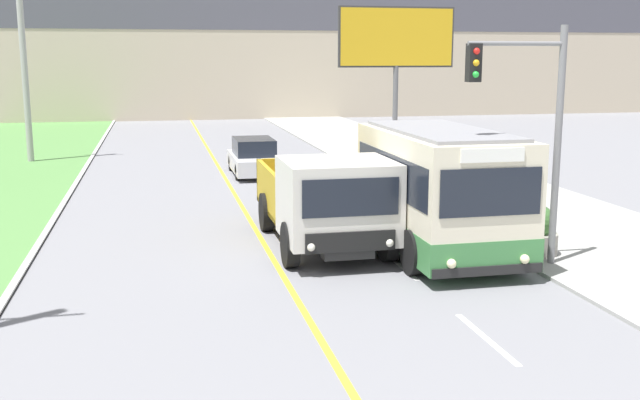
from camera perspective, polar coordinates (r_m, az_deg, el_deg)
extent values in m
cube|color=silver|center=(13.16, 12.54, -10.24)|extent=(0.12, 2.40, 0.01)
cube|color=silver|center=(17.22, 6.12, -4.97)|extent=(0.12, 2.40, 0.01)
cube|color=silver|center=(21.50, 2.25, -1.72)|extent=(0.12, 2.40, 0.01)
cube|color=silver|center=(25.88, -0.31, 0.45)|extent=(0.12, 2.40, 0.01)
cube|color=silver|center=(30.33, -2.12, 1.98)|extent=(0.12, 2.40, 0.01)
cube|color=beige|center=(18.03, 9.04, 0.90)|extent=(2.48, 5.64, 2.66)
cube|color=#3D7F42|center=(18.23, 8.95, -2.14)|extent=(2.50, 5.66, 0.70)
cube|color=black|center=(17.97, 9.08, 2.16)|extent=(2.50, 5.19, 0.93)
cube|color=gray|center=(17.85, 9.17, 5.24)|extent=(2.11, 5.07, 0.08)
cube|color=black|center=(15.40, 12.91, 0.57)|extent=(2.18, 0.04, 0.98)
cube|color=black|center=(15.76, 12.67, -5.28)|extent=(2.43, 0.06, 0.20)
sphere|color=#F4EAB2|center=(15.38, 9.99, -4.80)|extent=(0.20, 0.20, 0.20)
sphere|color=#F4EAB2|center=(16.05, 15.33, -4.37)|extent=(0.20, 0.20, 0.20)
cube|color=white|center=(15.29, 13.03, 3.35)|extent=(1.36, 0.04, 0.28)
cylinder|color=black|center=(16.42, 7.09, -3.98)|extent=(0.28, 1.00, 1.00)
cylinder|color=black|center=(17.33, 14.46, -3.46)|extent=(0.28, 1.00, 1.00)
cylinder|color=black|center=(19.55, 3.81, -1.52)|extent=(0.28, 1.00, 1.00)
cylinder|color=black|center=(20.32, 10.20, -1.19)|extent=(0.28, 1.00, 1.00)
cube|color=black|center=(19.21, -0.05, -1.88)|extent=(1.12, 6.29, 0.20)
cube|color=beige|center=(17.14, 1.33, 0.02)|extent=(2.50, 2.40, 1.83)
cube|color=black|center=(15.93, 2.37, 0.19)|extent=(2.12, 0.04, 0.82)
cube|color=black|center=(16.13, 2.35, -3.20)|extent=(2.00, 0.06, 0.44)
sphere|color=silver|center=(15.94, -0.69, -3.62)|extent=(0.18, 0.18, 0.18)
sphere|color=silver|center=(16.38, 5.33, -3.28)|extent=(0.18, 0.18, 0.18)
cube|color=#B7931E|center=(20.44, -0.85, -0.64)|extent=(2.37, 3.64, 0.12)
cube|color=#B7931E|center=(20.15, -3.99, 0.76)|extent=(0.12, 3.64, 1.22)
cube|color=#B7931E|center=(20.59, 2.23, 1.00)|extent=(0.12, 3.64, 1.22)
cube|color=#B7931E|center=(18.65, 0.23, -0.03)|extent=(2.37, 0.12, 1.22)
cube|color=#B7931E|center=(22.04, -1.76, 1.66)|extent=(2.37, 0.12, 1.22)
cube|color=#B7931E|center=(18.52, 0.23, 2.19)|extent=(2.37, 0.12, 0.24)
cylinder|color=black|center=(16.89, -2.29, -3.42)|extent=(0.30, 1.04, 1.04)
cylinder|color=black|center=(17.42, 5.18, -3.01)|extent=(0.30, 1.04, 1.04)
cylinder|color=black|center=(20.44, -4.11, -0.92)|extent=(0.30, 1.04, 1.04)
cylinder|color=black|center=(20.89, 2.15, -0.64)|extent=(0.30, 1.04, 1.04)
cube|color=silver|center=(30.31, -5.03, 2.87)|extent=(1.80, 4.30, 0.61)
cube|color=black|center=(30.34, -5.07, 4.08)|extent=(1.53, 2.37, 0.65)
cylinder|color=black|center=(28.98, -6.28, 2.12)|extent=(0.18, 0.62, 0.62)
cylinder|color=black|center=(29.19, -3.12, 2.23)|extent=(0.18, 0.62, 0.62)
cylinder|color=black|center=(31.52, -6.79, 2.81)|extent=(0.18, 0.62, 0.62)
cylinder|color=black|center=(31.71, -3.87, 2.91)|extent=(0.18, 0.62, 0.62)
cylinder|color=#9E9E99|center=(36.06, -21.73, 11.16)|extent=(0.28, 0.28, 10.69)
cylinder|color=slate|center=(17.36, 17.63, 3.72)|extent=(0.16, 0.16, 5.36)
cylinder|color=slate|center=(16.72, 14.75, 11.45)|extent=(2.20, 0.10, 0.10)
cube|color=black|center=(16.31, 11.63, 10.20)|extent=(0.28, 0.24, 0.80)
sphere|color=red|center=(16.19, 11.85, 11.04)|extent=(0.14, 0.14, 0.14)
sphere|color=orange|center=(16.19, 11.82, 10.19)|extent=(0.14, 0.14, 0.14)
sphere|color=green|center=(16.20, 11.78, 9.34)|extent=(0.14, 0.14, 0.14)
cylinder|color=#59595B|center=(35.39, 5.74, 6.69)|extent=(0.24, 0.24, 4.28)
cube|color=#333333|center=(35.31, 5.85, 12.25)|extent=(5.50, 0.20, 2.74)
cube|color=gold|center=(35.21, 5.91, 12.25)|extent=(5.34, 0.02, 2.58)
cylinder|color=gray|center=(18.48, 16.08, -3.19)|extent=(1.03, 1.03, 0.51)
sphere|color=#3D6B33|center=(18.36, 16.17, -1.57)|extent=(0.82, 0.82, 0.82)
cylinder|color=gray|center=(21.94, 11.66, -0.72)|extent=(1.09, 1.09, 0.57)
sphere|color=#3D6B33|center=(21.83, 11.72, 0.79)|extent=(0.87, 0.87, 0.87)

